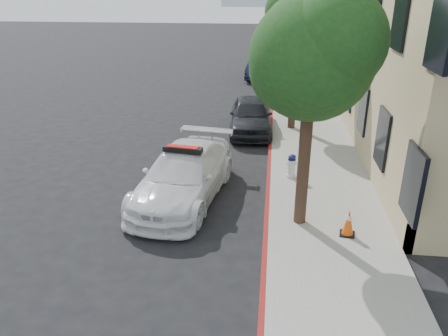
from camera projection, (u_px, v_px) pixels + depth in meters
The scene contains 11 objects.
ground at pixel (201, 187), 13.38m from camera, with size 120.00×120.00×0.00m, color black.
sidewalk at pixel (303, 105), 22.12m from camera, with size 3.20×50.00×0.15m, color gray.
curb_strip at pixel (272, 104), 22.28m from camera, with size 0.12×50.00×0.15m, color maroon.
tree_near at pixel (313, 57), 9.56m from camera, with size 2.92×2.82×5.62m.
tree_mid at pixel (298, 29), 16.92m from camera, with size 2.77×2.64×5.43m.
tree_far at pixel (292, 11), 24.16m from camera, with size 3.10×3.00×5.81m.
police_car at pixel (184, 175), 12.43m from camera, with size 2.69×5.25×1.61m.
parked_car_mid at pixel (251, 115), 18.16m from camera, with size 1.70×4.22×1.44m, color black.
parked_car_far at pixel (261, 67), 28.72m from camera, with size 1.52×4.36×1.44m, color #141433.
fire_hydrant at pixel (292, 166), 13.59m from camera, with size 0.32×0.29×0.76m.
traffic_cone at pixel (349, 222), 10.46m from camera, with size 0.41×0.41×0.67m.
Camera 1 is at (2.10, -11.92, 5.76)m, focal length 35.00 mm.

